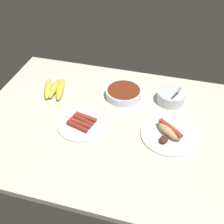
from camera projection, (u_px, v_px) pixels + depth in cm
name	position (u px, v px, depth cm)	size (l,w,h in cm)	color
ground_plane	(103.00, 123.00, 127.65)	(120.00, 90.00, 3.00)	silver
plate_hotdog_assembled	(169.00, 133.00, 118.43)	(25.43, 25.43, 5.61)	white
plate_sausages	(82.00, 123.00, 124.11)	(22.71, 22.71, 3.14)	white
bowl_chili	(124.00, 93.00, 138.93)	(18.71, 18.71, 4.34)	white
bowl_coleslaw	(171.00, 97.00, 135.13)	(13.78, 14.21, 15.15)	silver
banana_bunch	(54.00, 89.00, 142.51)	(15.67, 19.25, 3.86)	#E5D14C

